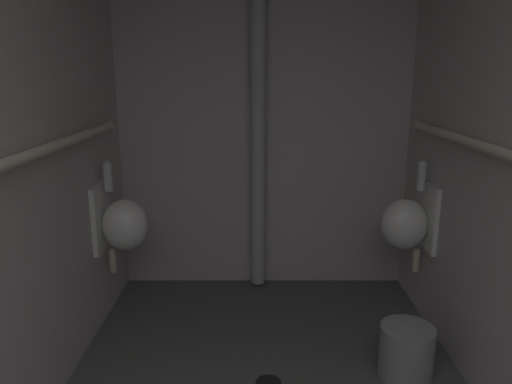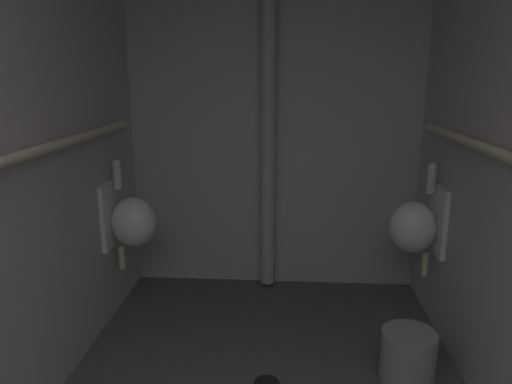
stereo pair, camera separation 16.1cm
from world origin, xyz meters
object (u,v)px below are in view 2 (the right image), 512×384
(urinal_left_mid, at_px, (130,221))
(waste_bin, at_px, (408,357))
(urinal_right_mid, at_px, (416,226))
(standpipe_back_wall, at_px, (268,111))
(floor_drain, at_px, (267,382))

(urinal_left_mid, bearing_deg, waste_bin, -21.06)
(urinal_right_mid, distance_m, waste_bin, 0.87)
(urinal_left_mid, height_order, standpipe_back_wall, standpipe_back_wall)
(standpipe_back_wall, height_order, floor_drain, standpipe_back_wall)
(standpipe_back_wall, bearing_deg, waste_bin, -55.31)
(urinal_right_mid, relative_size, waste_bin, 2.57)
(urinal_right_mid, distance_m, floor_drain, 1.36)
(urinal_right_mid, relative_size, standpipe_back_wall, 0.28)
(waste_bin, bearing_deg, floor_drain, -174.76)
(urinal_left_mid, relative_size, waste_bin, 2.57)
(urinal_right_mid, bearing_deg, standpipe_back_wall, 153.13)
(urinal_left_mid, relative_size, standpipe_back_wall, 0.28)
(floor_drain, bearing_deg, waste_bin, 5.24)
(waste_bin, bearing_deg, urinal_right_mid, 75.57)
(urinal_right_mid, height_order, waste_bin, urinal_right_mid)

